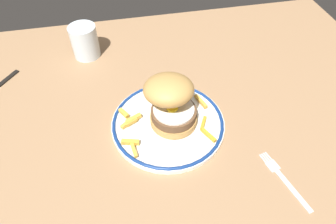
{
  "coord_description": "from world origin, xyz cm",
  "views": [
    {
      "loc": [
        -7.4,
        -43.13,
        52.41
      ],
      "look_at": [
        1.32,
        -1.02,
        4.6
      ],
      "focal_mm": 31.42,
      "sensor_mm": 36.0,
      "label": 1
    }
  ],
  "objects_px": {
    "burger": "(171,101)",
    "water_glass": "(85,43)",
    "fork": "(284,179)",
    "dinner_plate": "(168,123)"
  },
  "relations": [
    {
      "from": "burger",
      "to": "water_glass",
      "type": "distance_m",
      "value": 0.36
    },
    {
      "from": "water_glass",
      "to": "fork",
      "type": "xyz_separation_m",
      "value": [
        0.37,
        -0.49,
        -0.04
      ]
    },
    {
      "from": "water_glass",
      "to": "fork",
      "type": "height_order",
      "value": "water_glass"
    },
    {
      "from": "burger",
      "to": "fork",
      "type": "xyz_separation_m",
      "value": [
        0.19,
        -0.18,
        -0.07
      ]
    },
    {
      "from": "dinner_plate",
      "to": "water_glass",
      "type": "xyz_separation_m",
      "value": [
        -0.17,
        0.31,
        0.03
      ]
    },
    {
      "from": "dinner_plate",
      "to": "fork",
      "type": "bearing_deg",
      "value": -42.77
    },
    {
      "from": "dinner_plate",
      "to": "fork",
      "type": "relative_size",
      "value": 1.8
    },
    {
      "from": "dinner_plate",
      "to": "fork",
      "type": "distance_m",
      "value": 0.27
    },
    {
      "from": "water_glass",
      "to": "dinner_plate",
      "type": "bearing_deg",
      "value": -60.46
    },
    {
      "from": "dinner_plate",
      "to": "fork",
      "type": "height_order",
      "value": "dinner_plate"
    }
  ]
}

